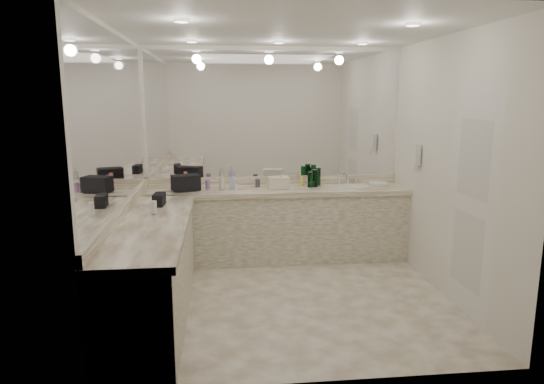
{
  "coord_description": "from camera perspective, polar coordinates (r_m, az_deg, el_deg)",
  "views": [
    {
      "loc": [
        -0.66,
        -4.57,
        1.99
      ],
      "look_at": [
        -0.13,
        0.4,
        1.01
      ],
      "focal_mm": 32.0,
      "sensor_mm": 36.0,
      "label": 1
    }
  ],
  "objects": [
    {
      "name": "amenity_bottle_4",
      "position": [
        5.89,
        -7.57,
        0.86
      ],
      "size": [
        0.06,
        0.06,
        0.11
      ],
      "primitive_type": "cylinder",
      "color": "#9966B2",
      "rests_on": "vanity_back_top"
    },
    {
      "name": "vanity_left_base",
      "position": [
        4.6,
        -13.86,
        -9.24
      ],
      "size": [
        0.6,
        2.4,
        0.84
      ],
      "primitive_type": "cube",
      "color": "silver",
      "rests_on": "floor"
    },
    {
      "name": "amenity_bottle_7",
      "position": [
        5.98,
        -1.7,
        1.07
      ],
      "size": [
        0.06,
        0.06,
        0.1
      ],
      "primitive_type": "cylinder",
      "color": "#3F3F4C",
      "rests_on": "vanity_back_top"
    },
    {
      "name": "cream_cosmetic_case",
      "position": [
        5.86,
        0.76,
        1.07
      ],
      "size": [
        0.25,
        0.16,
        0.14
      ],
      "primitive_type": "cube",
      "rotation": [
        0.0,
        0.0,
        0.05
      ],
      "color": "silver",
      "rests_on": "vanity_back_top"
    },
    {
      "name": "vanity_back_base",
      "position": [
        6.02,
        0.45,
        -4.04
      ],
      "size": [
        3.2,
        0.6,
        0.84
      ],
      "primitive_type": "cube",
      "color": "silver",
      "rests_on": "floor"
    },
    {
      "name": "green_bottle_3",
      "position": [
        6.01,
        5.05,
        1.63
      ],
      "size": [
        0.07,
        0.07,
        0.22
      ],
      "primitive_type": "cylinder",
      "color": "#0C491E",
      "rests_on": "vanity_back_top"
    },
    {
      "name": "sink",
      "position": [
        6.09,
        9.36,
        0.58
      ],
      "size": [
        0.44,
        0.44,
        0.03
      ],
      "primitive_type": "cylinder",
      "color": "white",
      "rests_on": "vanity_back_top"
    },
    {
      "name": "hand_towel",
      "position": [
        6.23,
        12.38,
        0.92
      ],
      "size": [
        0.24,
        0.17,
        0.04
      ],
      "primitive_type": "cube",
      "rotation": [
        0.0,
        0.0,
        -0.12
      ],
      "color": "white",
      "rests_on": "vanity_back_top"
    },
    {
      "name": "amenity_bottle_5",
      "position": [
        6.02,
        4.77,
        0.95
      ],
      "size": [
        0.06,
        0.06,
        0.07
      ],
      "primitive_type": "cylinder",
      "color": "silver",
      "rests_on": "vanity_back_top"
    },
    {
      "name": "wall_left",
      "position": [
        4.72,
        -17.49,
        2.15
      ],
      "size": [
        0.02,
        3.0,
        2.6
      ],
      "primitive_type": "cube",
      "color": "silver",
      "rests_on": "floor"
    },
    {
      "name": "soap_bottle_c",
      "position": [
        5.86,
        1.0,
        1.17
      ],
      "size": [
        0.15,
        0.15,
        0.16
      ],
      "primitive_type": "imported",
      "rotation": [
        0.0,
        0.0,
        -0.17
      ],
      "color": "#FFF792",
      "rests_on": "vanity_back_top"
    },
    {
      "name": "door",
      "position": [
        4.75,
        22.35,
        -1.2
      ],
      "size": [
        0.02,
        0.82,
        2.1
      ],
      "primitive_type": "cube",
      "color": "white",
      "rests_on": "wall_right"
    },
    {
      "name": "lotion_left",
      "position": [
        4.72,
        -13.71,
        -1.86
      ],
      "size": [
        0.05,
        0.05,
        0.12
      ],
      "primitive_type": "cylinder",
      "color": "white",
      "rests_on": "vanity_left_top"
    },
    {
      "name": "vanity_back_top",
      "position": [
        5.91,
        0.46,
        0.15
      ],
      "size": [
        3.2,
        0.64,
        0.06
      ],
      "primitive_type": "cube",
      "color": "#F5E9CE",
      "rests_on": "vanity_back_base"
    },
    {
      "name": "amenity_bottle_2",
      "position": [
        6.07,
        3.57,
        1.3
      ],
      "size": [
        0.04,
        0.04,
        0.12
      ],
      "primitive_type": "cylinder",
      "color": "#F2D84C",
      "rests_on": "vanity_back_top"
    },
    {
      "name": "green_bottle_2",
      "position": [
        5.99,
        4.54,
        1.47
      ],
      "size": [
        0.07,
        0.07,
        0.19
      ],
      "primitive_type": "cylinder",
      "color": "#0C491E",
      "rests_on": "vanity_back_top"
    },
    {
      "name": "faucet",
      "position": [
        6.28,
        8.88,
        1.6
      ],
      "size": [
        0.24,
        0.16,
        0.14
      ],
      "primitive_type": "cube",
      "color": "silver",
      "rests_on": "vanity_back_top"
    },
    {
      "name": "wall_right",
      "position": [
        5.15,
        20.07,
        2.69
      ],
      "size": [
        0.02,
        3.0,
        2.6
      ],
      "primitive_type": "cube",
      "color": "silver",
      "rests_on": "floor"
    },
    {
      "name": "vanity_left_top",
      "position": [
        4.46,
        -14.0,
        -3.81
      ],
      "size": [
        0.64,
        2.42,
        0.06
      ],
      "primitive_type": "cube",
      "color": "#F5E9CE",
      "rests_on": "vanity_left_base"
    },
    {
      "name": "mirror_left",
      "position": [
        4.67,
        -17.68,
        7.91
      ],
      "size": [
        0.01,
        2.92,
        1.55
      ],
      "primitive_type": "cube",
      "color": "white",
      "rests_on": "wall_left"
    },
    {
      "name": "green_bottle_4",
      "position": [
        6.11,
        5.43,
        1.8
      ],
      "size": [
        0.07,
        0.07,
        0.22
      ],
      "primitive_type": "cylinder",
      "color": "#0C491E",
      "rests_on": "vanity_back_top"
    },
    {
      "name": "green_bottle_0",
      "position": [
        6.07,
        4.84,
        1.63
      ],
      "size": [
        0.06,
        0.06,
        0.19
      ],
      "primitive_type": "cylinder",
      "color": "#0C491E",
      "rests_on": "vanity_back_top"
    },
    {
      "name": "green_bottle_1",
      "position": [
        6.07,
        5.16,
        1.57
      ],
      "size": [
        0.06,
        0.06,
        0.18
      ],
      "primitive_type": "cylinder",
      "color": "#0C491E",
      "rests_on": "vanity_back_top"
    },
    {
      "name": "wall_back",
      "position": [
        6.15,
        0.14,
        4.64
      ],
      "size": [
        3.2,
        0.02,
        2.6
      ],
      "primitive_type": "cube",
      "color": "silver",
      "rests_on": "floor"
    },
    {
      "name": "amenity_bottle_0",
      "position": [
        5.92,
        -10.0,
        0.89
      ],
      "size": [
        0.06,
        0.06,
        0.12
      ],
      "primitive_type": "cylinder",
      "color": "#9966B2",
      "rests_on": "vanity_back_top"
    },
    {
      "name": "black_toiletry_bag",
      "position": [
        5.82,
        -10.11,
        1.0
      ],
      "size": [
        0.36,
        0.29,
        0.18
      ],
      "primitive_type": "cube",
      "rotation": [
        0.0,
        0.0,
        0.33
      ],
      "color": "black",
      "rests_on": "vanity_back_top"
    },
    {
      "name": "mirror_back",
      "position": [
        6.1,
        0.16,
        9.06
      ],
      "size": [
        3.12,
        0.01,
        1.55
      ],
      "primitive_type": "cube",
      "color": "white",
      "rests_on": "wall_back"
    },
    {
      "name": "floor",
      "position": [
        5.03,
        2.03,
        -12.23
      ],
      "size": [
        3.2,
        3.2,
        0.0
      ],
      "primitive_type": "plane",
      "color": "beige",
      "rests_on": "ground"
    },
    {
      "name": "black_bag_spill",
      "position": [
        5.1,
        -13.13,
        -0.84
      ],
      "size": [
        0.12,
        0.24,
        0.12
      ],
      "primitive_type": "cube",
      "rotation": [
        0.0,
        0.0,
        -0.07
      ],
      "color": "black",
      "rests_on": "vanity_left_top"
    },
    {
      "name": "amenity_bottle_3",
      "position": [
        5.96,
        -10.4,
        1.06
      ],
      "size": [
        0.05,
        0.05,
        0.15
      ],
      "primitive_type": "cylinder",
      "color": "#E57F66",
      "rests_on": "vanity_back_top"
    },
    {
      "name": "wall_phone",
      "position": [
        5.76,
        16.66,
        4.23
      ],
      "size": [
        0.06,
        0.1,
        0.24
      ],
      "primitive_type": "cube",
      "color": "white",
      "rests_on": "wall_right"
    },
    {
      "name": "amenity_bottle_6",
      "position": [
        5.8,
        -4.23,
        0.55
      ],
      "size": [
        0.05,
        0.05,
        0.06
      ],
      "primitive_type": "cylinder",
      "color": "silver",
      "rests_on": "vanity_back_top"
    },
    {
      "name": "soap_bottle_b",
      "position": [
        5.87,
        -4.66,
        1.29
      ],
      "size": [
        0.09,
        0.09,
        0.19
      ],
      "primitive_type": "imported",
      "rotation": [
        0.0,
        0.0,
        -0.01
      ],
      "color": "silver",
      "rests_on": "vanity_back_top"
    },
    {
      "name": "backsplash_back",
      "position": [
        6.18,
        0.16,
        1.39
      ],
      "size": [
        3.2,
        0.04,
        0.1
      ],
      "primitive_type": "cube",
      "color": "#F5E9CE",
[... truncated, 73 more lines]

